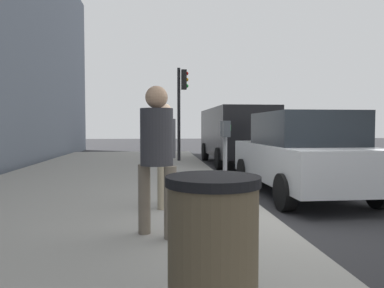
# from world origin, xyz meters

# --- Properties ---
(ground_plane) EXTENTS (80.00, 80.00, 0.00)m
(ground_plane) POSITION_xyz_m (0.00, 0.00, 0.00)
(ground_plane) COLOR #2B2B2D
(ground_plane) RESTS_ON ground
(sidewalk_slab) EXTENTS (28.00, 6.00, 0.15)m
(sidewalk_slab) POSITION_xyz_m (0.00, 3.00, 0.07)
(sidewalk_slab) COLOR gray
(sidewalk_slab) RESTS_ON ground_plane
(parking_meter) EXTENTS (0.36, 0.12, 1.41)m
(parking_meter) POSITION_xyz_m (0.27, 0.61, 1.17)
(parking_meter) COLOR gray
(parking_meter) RESTS_ON sidewalk_slab
(pedestrian_at_meter) EXTENTS (0.51, 0.37, 1.69)m
(pedestrian_at_meter) POSITION_xyz_m (0.36, 1.60, 1.14)
(pedestrian_at_meter) COLOR tan
(pedestrian_at_meter) RESTS_ON sidewalk_slab
(pedestrian_bystander) EXTENTS (0.39, 0.46, 1.80)m
(pedestrian_bystander) POSITION_xyz_m (-1.23, 1.72, 1.22)
(pedestrian_bystander) COLOR #726656
(pedestrian_bystander) RESTS_ON sidewalk_slab
(parked_sedan_near) EXTENTS (4.42, 2.00, 1.77)m
(parked_sedan_near) POSITION_xyz_m (1.87, -1.35, 0.89)
(parked_sedan_near) COLOR silver
(parked_sedan_near) RESTS_ON ground_plane
(parked_van_far) EXTENTS (5.22, 2.16, 2.18)m
(parked_van_far) POSITION_xyz_m (8.40, -1.35, 1.26)
(parked_van_far) COLOR black
(parked_van_far) RESTS_ON ground_plane
(traffic_signal) EXTENTS (0.24, 0.44, 3.60)m
(traffic_signal) POSITION_xyz_m (8.58, 0.75, 2.58)
(traffic_signal) COLOR black
(traffic_signal) RESTS_ON sidewalk_slab
(trash_bin) EXTENTS (0.59, 0.59, 1.01)m
(trash_bin) POSITION_xyz_m (-3.37, 1.38, 0.66)
(trash_bin) COLOR brown
(trash_bin) RESTS_ON sidewalk_slab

